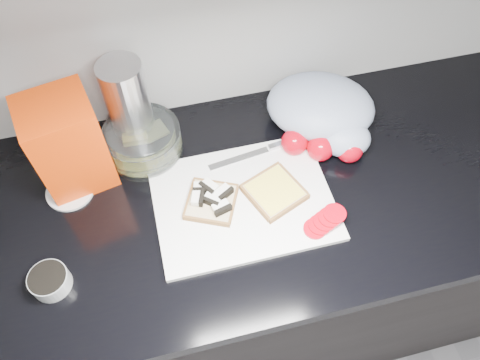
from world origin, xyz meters
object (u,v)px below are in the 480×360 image
Objects in this scene: glass_bowl at (143,142)px; steel_canister at (129,105)px; bread_bag at (68,144)px; cutting_board at (243,201)px.

glass_bowl is 0.78× the size of steel_canister.
bread_bag is 0.98× the size of steel_canister.
glass_bowl is 0.09m from steel_canister.
cutting_board is 0.41m from bread_bag.
cutting_board is 2.16× the size of glass_bowl.
bread_bag is at bearing -168.18° from glass_bowl.
bread_bag is at bearing 154.19° from cutting_board.
glass_bowl is (-0.20, 0.20, 0.03)m from cutting_board.
steel_canister is (0.14, 0.08, 0.00)m from bread_bag.
cutting_board is 0.28m from glass_bowl.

